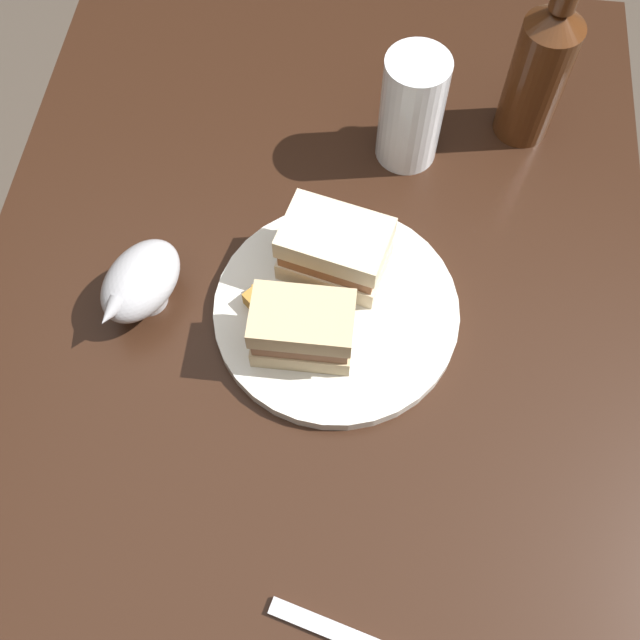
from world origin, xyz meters
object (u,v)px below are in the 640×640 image
object	(u,v)px
plate	(336,311)
sandwich_half_left	(335,249)
sandwich_half_right	(303,325)
pint_glass	(411,116)
gravy_boat	(140,282)
cider_bottle	(540,68)

from	to	relation	value
plate	sandwich_half_left	xyz separation A→B (m)	(-0.05, -0.01, 0.05)
sandwich_half_right	pint_glass	size ratio (longest dim) A/B	0.71
plate	gravy_boat	world-z (taller)	gravy_boat
sandwich_half_right	gravy_boat	size ratio (longest dim) A/B	0.82
sandwich_half_right	cider_bottle	xyz separation A→B (m)	(-0.34, 0.24, 0.05)
cider_bottle	sandwich_half_right	bearing A→B (deg)	-34.91
plate	gravy_boat	size ratio (longest dim) A/B	2.11
plate	sandwich_half_left	distance (m)	0.07
sandwich_half_left	sandwich_half_right	distance (m)	0.10
sandwich_half_left	pint_glass	world-z (taller)	pint_glass
cider_bottle	plate	bearing A→B (deg)	-34.80
sandwich_half_left	cider_bottle	size ratio (longest dim) A/B	0.51
sandwich_half_left	sandwich_half_right	size ratio (longest dim) A/B	1.21
sandwich_half_right	gravy_boat	xyz separation A→B (m)	(-0.04, -0.18, -0.01)
plate	gravy_boat	xyz separation A→B (m)	(0.01, -0.21, 0.03)
sandwich_half_left	cider_bottle	world-z (taller)	cider_bottle
plate	cider_bottle	distance (m)	0.37
pint_glass	gravy_boat	world-z (taller)	pint_glass
plate	gravy_boat	bearing A→B (deg)	-88.18
plate	sandwich_half_right	xyz separation A→B (m)	(0.04, -0.03, 0.04)
plate	pint_glass	distance (m)	0.25
sandwich_half_left	sandwich_half_right	xyz separation A→B (m)	(0.10, -0.02, -0.00)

